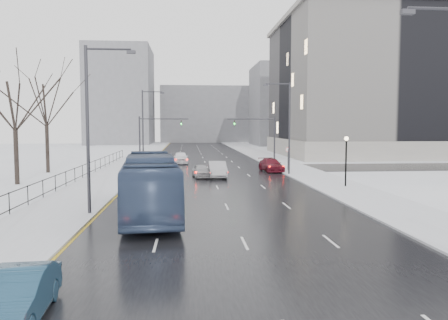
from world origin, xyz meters
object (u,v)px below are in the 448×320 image
object	(u,v)px
no_uturn_sign	(288,152)
sedan_right_far	(271,165)
tree_park_e	(48,173)
mast_signal_left	(148,136)
streetlight_r_mid	(287,123)
lamppost_r_mid	(346,154)
sedan_right_near	(217,169)
sedan_center_far	(181,158)
tree_park_d	(17,185)
streetlight_l_near	(91,121)
mast_signal_right	(266,136)
sedan_center_near	(201,171)
bus	(150,184)
streetlight_l_far	(145,124)
sedan_left_near	(17,296)

from	to	relation	value
no_uturn_sign	sedan_right_far	world-z (taller)	no_uturn_sign
tree_park_e	mast_signal_left	bearing A→B (deg)	20.19
streetlight_r_mid	mast_signal_left	distance (m)	17.50
lamppost_r_mid	sedan_right_near	bearing A→B (deg)	141.72
streetlight_r_mid	sedan_center_far	xyz separation A→B (m)	(-11.67, 15.24, -4.74)
streetlight_r_mid	mast_signal_left	size ratio (longest dim) A/B	1.54
no_uturn_sign	sedan_right_far	size ratio (longest dim) A/B	0.53
tree_park_e	streetlight_r_mid	xyz separation A→B (m)	(26.37, -4.00, 5.62)
streetlight_r_mid	sedan_right_far	bearing A→B (deg)	104.08
tree_park_d	lamppost_r_mid	world-z (taller)	tree_park_d
streetlight_l_near	mast_signal_right	bearing A→B (deg)	61.04
mast_signal_right	streetlight_l_near	bearing A→B (deg)	-118.96
streetlight_l_near	sedan_center_far	xyz separation A→B (m)	(4.67, 35.24, -4.74)
mast_signal_right	mast_signal_left	world-z (taller)	same
streetlight_l_near	sedan_center_near	world-z (taller)	streetlight_l_near
mast_signal_left	bus	size ratio (longest dim) A/B	0.50
tree_park_d	mast_signal_right	distance (m)	29.05
streetlight_l_far	mast_signal_left	xyz separation A→B (m)	(0.84, -4.00, -1.51)
lamppost_r_mid	sedan_left_near	bearing A→B (deg)	-126.80
tree_park_e	lamppost_r_mid	distance (m)	32.52
streetlight_l_far	sedan_right_near	world-z (taller)	streetlight_l_far
mast_signal_left	tree_park_d	bearing A→B (deg)	-126.80
mast_signal_left	sedan_left_near	bearing A→B (deg)	-89.83
streetlight_r_mid	mast_signal_left	world-z (taller)	streetlight_r_mid
sedan_right_far	no_uturn_sign	bearing A→B (deg)	-2.04
lamppost_r_mid	mast_signal_left	size ratio (longest dim) A/B	0.66
lamppost_r_mid	streetlight_l_far	bearing A→B (deg)	131.06
streetlight_r_mid	sedan_left_near	distance (m)	37.92
sedan_left_near	sedan_right_far	xyz separation A→B (m)	(14.40, 38.18, 0.04)
streetlight_r_mid	sedan_left_near	size ratio (longest dim) A/B	2.37
streetlight_r_mid	streetlight_l_near	size ratio (longest dim) A/B	1.00
bus	sedan_center_near	size ratio (longest dim) A/B	3.21
streetlight_l_near	sedan_left_near	distance (m)	15.17
sedan_center_near	mast_signal_left	bearing A→B (deg)	116.54
streetlight_l_near	sedan_center_far	world-z (taller)	streetlight_l_near
streetlight_l_near	mast_signal_right	size ratio (longest dim) A/B	1.54
streetlight_l_far	mast_signal_right	bearing A→B (deg)	-14.48
sedan_left_near	bus	bearing A→B (deg)	77.17
lamppost_r_mid	mast_signal_left	distance (m)	25.71
sedan_right_near	sedan_left_near	bearing A→B (deg)	-103.65
tree_park_e	sedan_center_near	distance (m)	17.94
mast_signal_right	sedan_center_far	bearing A→B (deg)	146.21
streetlight_l_near	sedan_right_far	distance (m)	28.79
mast_signal_right	sedan_left_near	distance (m)	44.87
lamppost_r_mid	sedan_right_near	size ratio (longest dim) A/B	0.85
tree_park_e	lamppost_r_mid	xyz separation A→B (m)	(29.20, -14.00, 2.94)
streetlight_r_mid	mast_signal_right	xyz separation A→B (m)	(-0.84, 8.00, -1.51)
mast_signal_left	sedan_right_near	size ratio (longest dim) A/B	1.29
no_uturn_sign	sedan_right_near	distance (m)	10.51
sedan_left_near	sedan_right_far	size ratio (longest dim) A/B	0.83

